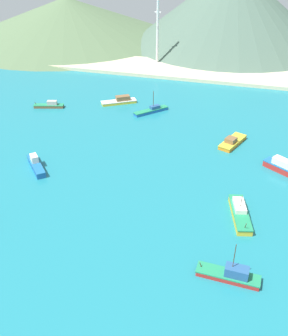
{
  "coord_description": "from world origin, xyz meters",
  "views": [
    {
      "loc": [
        6.65,
        -22.87,
        44.28
      ],
      "look_at": [
        -12.38,
        43.05,
        2.21
      ],
      "focal_mm": 41.78,
      "sensor_mm": 36.0,
      "label": 1
    }
  ],
  "objects_px": {
    "fishing_boat_5": "(36,165)",
    "fishing_boat_9": "(152,110)",
    "fishing_boat_6": "(120,101)",
    "fishing_boat_10": "(240,213)",
    "fishing_boat_12": "(231,274)",
    "fishing_boat_8": "(232,142)",
    "fishing_boat_14": "(287,169)",
    "radio_tower": "(157,33)",
    "fishing_boat_0": "(50,105)"
  },
  "relations": [
    {
      "from": "radio_tower",
      "to": "fishing_boat_9",
      "type": "bearing_deg",
      "value": -77.44
    },
    {
      "from": "fishing_boat_8",
      "to": "radio_tower",
      "type": "bearing_deg",
      "value": 120.33
    },
    {
      "from": "fishing_boat_5",
      "to": "fishing_boat_6",
      "type": "bearing_deg",
      "value": 82.41
    },
    {
      "from": "fishing_boat_9",
      "to": "fishing_boat_14",
      "type": "relative_size",
      "value": 0.87
    },
    {
      "from": "fishing_boat_6",
      "to": "fishing_boat_9",
      "type": "distance_m",
      "value": 11.46
    },
    {
      "from": "fishing_boat_6",
      "to": "fishing_boat_9",
      "type": "xyz_separation_m",
      "value": [
        10.79,
        -3.86,
        -0.16
      ]
    },
    {
      "from": "fishing_boat_5",
      "to": "fishing_boat_9",
      "type": "bearing_deg",
      "value": 65.95
    },
    {
      "from": "fishing_boat_9",
      "to": "fishing_boat_12",
      "type": "height_order",
      "value": "fishing_boat_12"
    },
    {
      "from": "fishing_boat_8",
      "to": "fishing_boat_6",
      "type": "bearing_deg",
      "value": 153.6
    },
    {
      "from": "radio_tower",
      "to": "fishing_boat_6",
      "type": "bearing_deg",
      "value": -91.46
    },
    {
      "from": "fishing_boat_9",
      "to": "radio_tower",
      "type": "bearing_deg",
      "value": 102.56
    },
    {
      "from": "fishing_boat_12",
      "to": "fishing_boat_6",
      "type": "bearing_deg",
      "value": 122.36
    },
    {
      "from": "fishing_boat_5",
      "to": "fishing_boat_12",
      "type": "xyz_separation_m",
      "value": [
        43.39,
        -20.1,
        -0.03
      ]
    },
    {
      "from": "radio_tower",
      "to": "fishing_boat_8",
      "type": "bearing_deg",
      "value": -59.67
    },
    {
      "from": "fishing_boat_0",
      "to": "fishing_boat_6",
      "type": "distance_m",
      "value": 20.47
    },
    {
      "from": "fishing_boat_12",
      "to": "fishing_boat_10",
      "type": "bearing_deg",
      "value": 89.27
    },
    {
      "from": "fishing_boat_9",
      "to": "fishing_boat_10",
      "type": "relative_size",
      "value": 0.85
    },
    {
      "from": "fishing_boat_0",
      "to": "radio_tower",
      "type": "distance_m",
      "value": 53.57
    },
    {
      "from": "fishing_boat_5",
      "to": "fishing_boat_9",
      "type": "xyz_separation_m",
      "value": [
        16.11,
        36.11,
        -0.28
      ]
    },
    {
      "from": "fishing_boat_5",
      "to": "fishing_boat_6",
      "type": "height_order",
      "value": "fishing_boat_5"
    },
    {
      "from": "fishing_boat_0",
      "to": "fishing_boat_12",
      "type": "xyz_separation_m",
      "value": [
        56.64,
        -51.46,
        0.18
      ]
    },
    {
      "from": "fishing_boat_10",
      "to": "fishing_boat_14",
      "type": "relative_size",
      "value": 1.02
    },
    {
      "from": "fishing_boat_6",
      "to": "fishing_boat_9",
      "type": "relative_size",
      "value": 1.1
    },
    {
      "from": "fishing_boat_0",
      "to": "fishing_boat_9",
      "type": "xyz_separation_m",
      "value": [
        29.36,
        4.75,
        -0.07
      ]
    },
    {
      "from": "fishing_boat_0",
      "to": "fishing_boat_6",
      "type": "xyz_separation_m",
      "value": [
        18.57,
        8.61,
        0.09
      ]
    },
    {
      "from": "fishing_boat_0",
      "to": "fishing_boat_5",
      "type": "height_order",
      "value": "fishing_boat_5"
    },
    {
      "from": "fishing_boat_9",
      "to": "fishing_boat_14",
      "type": "bearing_deg",
      "value": -32.92
    },
    {
      "from": "fishing_boat_6",
      "to": "fishing_boat_14",
      "type": "bearing_deg",
      "value": -30.13
    },
    {
      "from": "fishing_boat_10",
      "to": "fishing_boat_12",
      "type": "height_order",
      "value": "fishing_boat_12"
    },
    {
      "from": "fishing_boat_14",
      "to": "fishing_boat_5",
      "type": "bearing_deg",
      "value": -166.09
    },
    {
      "from": "fishing_boat_9",
      "to": "fishing_boat_6",
      "type": "bearing_deg",
      "value": 160.33
    },
    {
      "from": "fishing_boat_10",
      "to": "fishing_boat_14",
      "type": "bearing_deg",
      "value": 64.52
    },
    {
      "from": "fishing_boat_5",
      "to": "fishing_boat_6",
      "type": "relative_size",
      "value": 0.79
    },
    {
      "from": "fishing_boat_0",
      "to": "radio_tower",
      "type": "relative_size",
      "value": 0.38
    },
    {
      "from": "fishing_boat_0",
      "to": "fishing_boat_12",
      "type": "distance_m",
      "value": 76.53
    },
    {
      "from": "fishing_boat_12",
      "to": "fishing_boat_14",
      "type": "height_order",
      "value": "fishing_boat_12"
    },
    {
      "from": "fishing_boat_8",
      "to": "fishing_boat_14",
      "type": "relative_size",
      "value": 0.92
    },
    {
      "from": "fishing_boat_0",
      "to": "fishing_boat_10",
      "type": "xyz_separation_m",
      "value": [
        56.83,
        -36.13,
        0.13
      ]
    },
    {
      "from": "fishing_boat_0",
      "to": "fishing_boat_6",
      "type": "bearing_deg",
      "value": 24.87
    },
    {
      "from": "fishing_boat_8",
      "to": "fishing_boat_14",
      "type": "bearing_deg",
      "value": -39.23
    },
    {
      "from": "fishing_boat_6",
      "to": "fishing_boat_8",
      "type": "relative_size",
      "value": 1.04
    },
    {
      "from": "fishing_boat_5",
      "to": "fishing_boat_8",
      "type": "xyz_separation_m",
      "value": [
        39.75,
        22.88,
        -0.2
      ]
    },
    {
      "from": "fishing_boat_10",
      "to": "radio_tower",
      "type": "height_order",
      "value": "radio_tower"
    },
    {
      "from": "fishing_boat_9",
      "to": "radio_tower",
      "type": "height_order",
      "value": "radio_tower"
    },
    {
      "from": "fishing_boat_9",
      "to": "fishing_boat_10",
      "type": "bearing_deg",
      "value": -56.1
    },
    {
      "from": "fishing_boat_0",
      "to": "radio_tower",
      "type": "bearing_deg",
      "value": 68.04
    },
    {
      "from": "fishing_boat_12",
      "to": "radio_tower",
      "type": "distance_m",
      "value": 107.26
    },
    {
      "from": "fishing_boat_9",
      "to": "radio_tower",
      "type": "xyz_separation_m",
      "value": [
        -9.77,
        43.85,
        11.19
      ]
    },
    {
      "from": "fishing_boat_6",
      "to": "fishing_boat_9",
      "type": "height_order",
      "value": "fishing_boat_9"
    },
    {
      "from": "fishing_boat_14",
      "to": "radio_tower",
      "type": "xyz_separation_m",
      "value": [
        -45.65,
        67.08,
        10.75
      ]
    }
  ]
}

